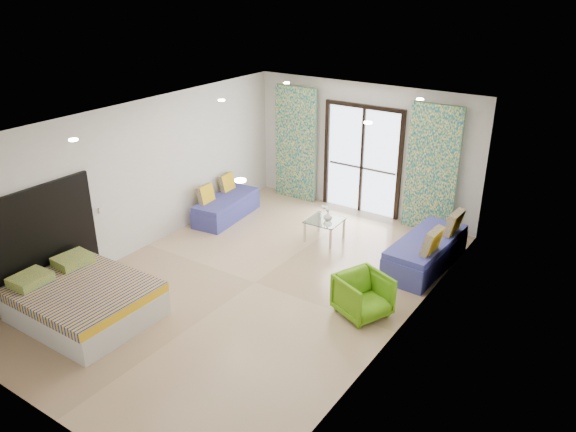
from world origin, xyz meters
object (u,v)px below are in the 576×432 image
Objects in this scene: bed at (84,301)px; coffee_table at (325,222)px; daybed_right at (427,251)px; armchair at (363,294)px; daybed_left at (226,206)px.

coffee_table is (1.60, 4.23, 0.09)m from bed.
daybed_right reaches higher than armchair.
daybed_left reaches higher than bed.
daybed_left is at bearing 91.12° from armchair.
bed is 4.10m from armchair.
armchair reaches higher than bed.
armchair is (-0.23, -1.94, 0.06)m from daybed_right.
daybed_left reaches higher than coffee_table.
daybed_left is 2.39× the size of armchair.
daybed_right is 2.00m from coffee_table.
bed is 1.13× the size of daybed_left.
bed is 0.98× the size of daybed_right.
daybed_left is 2.25m from coffee_table.
daybed_right is at bearing 1.87° from coffee_table.
daybed_left is 4.24m from daybed_right.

